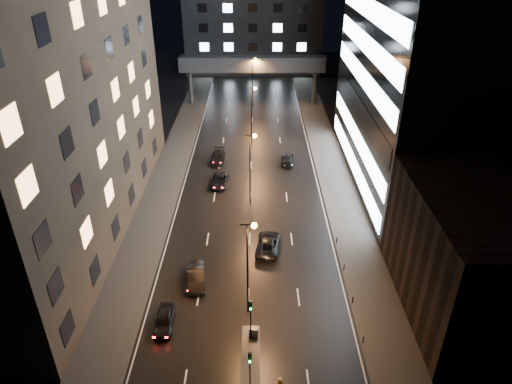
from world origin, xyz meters
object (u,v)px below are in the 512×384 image
(car_away_a, at_px, (164,320))
(car_away_c, at_px, (219,181))
(car_away_b, at_px, (196,276))
(car_toward_a, at_px, (268,243))
(utility_cabinet, at_px, (254,332))
(car_toward_b, at_px, (287,159))
(car_away_d, at_px, (218,157))

(car_away_a, height_order, car_away_c, car_away_a)
(car_away_b, relative_size, car_toward_a, 0.88)
(car_away_b, bearing_deg, utility_cabinet, -59.11)
(car_away_b, distance_m, utility_cabinet, 9.57)
(car_toward_b, height_order, utility_cabinet, car_toward_b)
(car_away_b, height_order, car_toward_a, car_away_b)
(car_toward_b, distance_m, utility_cabinet, 36.32)
(car_toward_a, xyz_separation_m, utility_cabinet, (-1.60, -13.33, -0.08))
(car_away_b, bearing_deg, car_away_a, -118.19)
(car_away_d, relative_size, car_toward_a, 0.91)
(car_away_b, distance_m, car_away_c, 21.26)
(car_away_d, height_order, car_toward_a, car_toward_a)
(utility_cabinet, bearing_deg, car_away_b, 138.02)
(car_away_a, distance_m, utility_cabinet, 8.35)
(car_toward_a, relative_size, utility_cabinet, 5.19)
(car_toward_a, bearing_deg, car_away_a, 57.65)
(car_away_a, relative_size, car_toward_b, 0.88)
(car_away_a, bearing_deg, car_away_b, 68.39)
(car_away_d, height_order, utility_cabinet, car_away_d)
(utility_cabinet, bearing_deg, car_toward_a, 92.50)
(car_away_a, xyz_separation_m, car_away_b, (2.24, 6.02, 0.09))
(car_toward_a, height_order, car_toward_b, car_toward_a)
(car_away_b, bearing_deg, car_toward_a, 29.92)
(car_away_c, height_order, car_toward_a, car_toward_a)
(car_away_c, relative_size, car_away_d, 0.98)
(car_away_b, distance_m, car_away_d, 29.27)
(car_away_c, distance_m, car_away_d, 8.06)
(car_away_d, relative_size, car_toward_b, 1.06)
(car_toward_b, bearing_deg, utility_cabinet, 84.52)
(car_away_c, distance_m, car_toward_a, 16.77)
(car_toward_b, bearing_deg, car_toward_a, 83.80)
(car_away_a, xyz_separation_m, car_away_d, (2.37, 35.29, 0.02))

